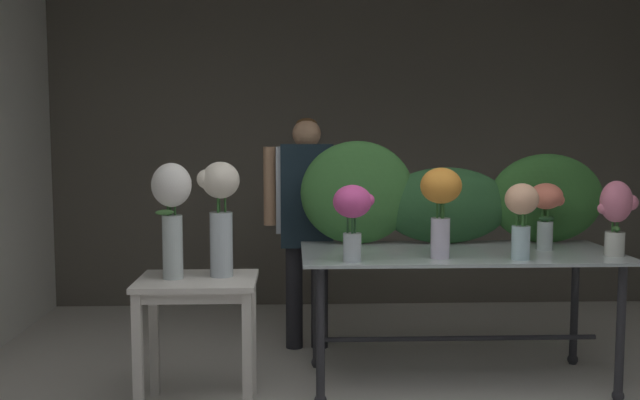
{
  "coord_description": "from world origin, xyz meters",
  "views": [
    {
      "loc": [
        -0.57,
        -2.69,
        1.53
      ],
      "look_at": [
        -0.41,
        1.34,
        1.15
      ],
      "focal_mm": 39.87,
      "sensor_mm": 36.0,
      "label": 1
    }
  ],
  "objects_px": {
    "side_table_white": "(197,299)",
    "vase_cream_lisianthus_tall": "(220,210)",
    "display_table_glass": "(459,272)",
    "vase_peach_freesia": "(521,213)",
    "vase_rosy_tulips": "(616,211)",
    "vase_coral_peonies": "(546,206)",
    "vase_fuchsia_roses": "(352,211)",
    "vase_white_roses_tall": "(172,208)",
    "vase_sunset_snapdragons": "(441,200)",
    "florist": "(307,207)"
  },
  "relations": [
    {
      "from": "florist",
      "to": "vase_peach_freesia",
      "type": "bearing_deg",
      "value": -41.46
    },
    {
      "from": "florist",
      "to": "vase_fuchsia_roses",
      "type": "distance_m",
      "value": 1.1
    },
    {
      "from": "vase_peach_freesia",
      "to": "vase_white_roses_tall",
      "type": "relative_size",
      "value": 0.68
    },
    {
      "from": "vase_rosy_tulips",
      "to": "vase_peach_freesia",
      "type": "distance_m",
      "value": 0.6
    },
    {
      "from": "display_table_glass",
      "to": "vase_fuchsia_roses",
      "type": "height_order",
      "value": "vase_fuchsia_roses"
    },
    {
      "from": "display_table_glass",
      "to": "vase_fuchsia_roses",
      "type": "bearing_deg",
      "value": -154.99
    },
    {
      "from": "vase_sunset_snapdragons",
      "to": "vase_white_roses_tall",
      "type": "bearing_deg",
      "value": -175.45
    },
    {
      "from": "vase_white_roses_tall",
      "to": "vase_peach_freesia",
      "type": "bearing_deg",
      "value": 1.74
    },
    {
      "from": "vase_peach_freesia",
      "to": "vase_sunset_snapdragons",
      "type": "bearing_deg",
      "value": 172.32
    },
    {
      "from": "vase_fuchsia_roses",
      "to": "vase_sunset_snapdragons",
      "type": "bearing_deg",
      "value": 9.89
    },
    {
      "from": "side_table_white",
      "to": "florist",
      "type": "distance_m",
      "value": 1.33
    },
    {
      "from": "display_table_glass",
      "to": "vase_rosy_tulips",
      "type": "relative_size",
      "value": 4.35
    },
    {
      "from": "florist",
      "to": "vase_cream_lisianthus_tall",
      "type": "xyz_separation_m",
      "value": [
        -0.5,
        -1.05,
        0.1
      ]
    },
    {
      "from": "vase_coral_peonies",
      "to": "vase_fuchsia_roses",
      "type": "bearing_deg",
      "value": -164.05
    },
    {
      "from": "vase_cream_lisianthus_tall",
      "to": "vase_fuchsia_roses",
      "type": "bearing_deg",
      "value": -1.71
    },
    {
      "from": "vase_peach_freesia",
      "to": "vase_white_roses_tall",
      "type": "bearing_deg",
      "value": -178.26
    },
    {
      "from": "display_table_glass",
      "to": "vase_peach_freesia",
      "type": "xyz_separation_m",
      "value": [
        0.28,
        -0.29,
        0.39
      ]
    },
    {
      "from": "side_table_white",
      "to": "vase_cream_lisianthus_tall",
      "type": "distance_m",
      "value": 0.5
    },
    {
      "from": "display_table_glass",
      "to": "vase_fuchsia_roses",
      "type": "relative_size",
      "value": 4.46
    },
    {
      "from": "display_table_glass",
      "to": "vase_coral_peonies",
      "type": "bearing_deg",
      "value": 3.17
    },
    {
      "from": "display_table_glass",
      "to": "side_table_white",
      "type": "height_order",
      "value": "display_table_glass"
    },
    {
      "from": "display_table_glass",
      "to": "vase_white_roses_tall",
      "type": "relative_size",
      "value": 3.01
    },
    {
      "from": "vase_fuchsia_roses",
      "to": "vase_rosy_tulips",
      "type": "height_order",
      "value": "vase_rosy_tulips"
    },
    {
      "from": "vase_sunset_snapdragons",
      "to": "side_table_white",
      "type": "bearing_deg",
      "value": -175.02
    },
    {
      "from": "vase_rosy_tulips",
      "to": "vase_cream_lisianthus_tall",
      "type": "distance_m",
      "value": 2.28
    },
    {
      "from": "vase_peach_freesia",
      "to": "vase_white_roses_tall",
      "type": "xyz_separation_m",
      "value": [
        -1.94,
        -0.06,
        0.04
      ]
    },
    {
      "from": "side_table_white",
      "to": "vase_fuchsia_roses",
      "type": "distance_m",
      "value": 0.98
    },
    {
      "from": "side_table_white",
      "to": "florist",
      "type": "bearing_deg",
      "value": 60.54
    },
    {
      "from": "side_table_white",
      "to": "vase_peach_freesia",
      "type": "xyz_separation_m",
      "value": [
        1.81,
        0.06,
        0.46
      ]
    },
    {
      "from": "side_table_white",
      "to": "vase_white_roses_tall",
      "type": "bearing_deg",
      "value": 179.94
    },
    {
      "from": "vase_rosy_tulips",
      "to": "vase_cream_lisianthus_tall",
      "type": "bearing_deg",
      "value": -177.32
    },
    {
      "from": "vase_sunset_snapdragons",
      "to": "vase_white_roses_tall",
      "type": "height_order",
      "value": "vase_white_roses_tall"
    },
    {
      "from": "vase_peach_freesia",
      "to": "vase_rosy_tulips",
      "type": "bearing_deg",
      "value": 9.49
    },
    {
      "from": "vase_sunset_snapdragons",
      "to": "vase_peach_freesia",
      "type": "xyz_separation_m",
      "value": [
        0.44,
        -0.06,
        -0.07
      ]
    },
    {
      "from": "display_table_glass",
      "to": "vase_rosy_tulips",
      "type": "height_order",
      "value": "vase_rosy_tulips"
    },
    {
      "from": "side_table_white",
      "to": "florist",
      "type": "relative_size",
      "value": 0.45
    },
    {
      "from": "vase_coral_peonies",
      "to": "vase_white_roses_tall",
      "type": "relative_size",
      "value": 0.65
    },
    {
      "from": "vase_sunset_snapdragons",
      "to": "vase_coral_peonies",
      "type": "height_order",
      "value": "vase_sunset_snapdragons"
    },
    {
      "from": "side_table_white",
      "to": "vase_rosy_tulips",
      "type": "bearing_deg",
      "value": 3.76
    },
    {
      "from": "vase_peach_freesia",
      "to": "vase_coral_peonies",
      "type": "bearing_deg",
      "value": 51.18
    },
    {
      "from": "display_table_glass",
      "to": "vase_white_roses_tall",
      "type": "bearing_deg",
      "value": -168.23
    },
    {
      "from": "side_table_white",
      "to": "vase_cream_lisianthus_tall",
      "type": "bearing_deg",
      "value": 22.26
    },
    {
      "from": "side_table_white",
      "to": "vase_coral_peonies",
      "type": "relative_size",
      "value": 1.8
    },
    {
      "from": "vase_fuchsia_roses",
      "to": "vase_peach_freesia",
      "type": "xyz_separation_m",
      "value": [
        0.95,
        0.03,
        -0.02
      ]
    },
    {
      "from": "florist",
      "to": "vase_fuchsia_roses",
      "type": "height_order",
      "value": "florist"
    },
    {
      "from": "vase_sunset_snapdragons",
      "to": "vase_coral_peonies",
      "type": "bearing_deg",
      "value": 20.17
    },
    {
      "from": "vase_coral_peonies",
      "to": "display_table_glass",
      "type": "bearing_deg",
      "value": -176.83
    },
    {
      "from": "vase_sunset_snapdragons",
      "to": "vase_rosy_tulips",
      "type": "height_order",
      "value": "vase_sunset_snapdragons"
    },
    {
      "from": "vase_sunset_snapdragons",
      "to": "vase_rosy_tulips",
      "type": "xyz_separation_m",
      "value": [
        1.03,
        0.04,
        -0.07
      ]
    },
    {
      "from": "display_table_glass",
      "to": "vase_coral_peonies",
      "type": "xyz_separation_m",
      "value": [
        0.53,
        0.03,
        0.4
      ]
    }
  ]
}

